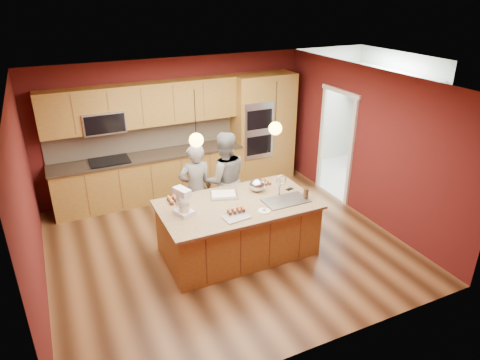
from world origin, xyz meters
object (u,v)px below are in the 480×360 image
stand_mixer (183,203)px  mixing_bowl (257,185)px  island (239,227)px  person_right (224,180)px  person_left (196,189)px

stand_mixer → mixing_bowl: (1.33, 0.23, -0.07)m
island → person_right: person_right is taller
person_right → island: bearing=90.7°
island → mixing_bowl: size_ratio=9.39×
island → mixing_bowl: (0.46, 0.27, 0.53)m
stand_mixer → mixing_bowl: 1.35m
person_left → stand_mixer: size_ratio=3.96×
stand_mixer → person_left: bearing=40.8°
mixing_bowl → person_left: bearing=141.7°
island → person_left: bearing=111.6°
person_left → mixing_bowl: (0.83, -0.66, 0.18)m
mixing_bowl → stand_mixer: bearing=-170.4°
person_right → mixing_bowl: bearing=125.3°
island → mixing_bowl: bearing=30.4°
island → mixing_bowl: island is taller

